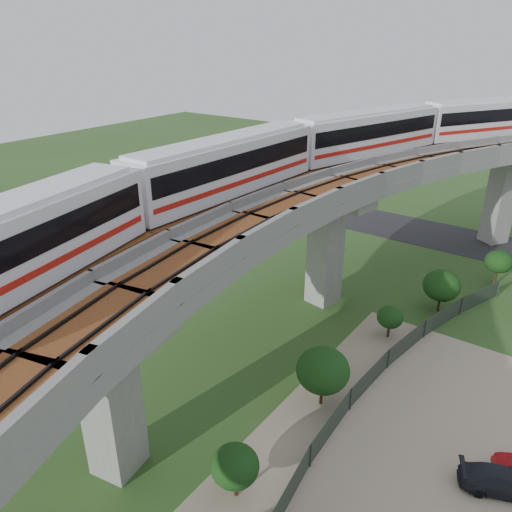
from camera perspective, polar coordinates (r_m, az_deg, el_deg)
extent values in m
plane|color=#345221|center=(34.03, -2.50, -11.58)|extent=(160.00, 160.00, 0.00)
cube|color=gray|center=(28.04, 19.68, -22.80)|extent=(18.00, 26.00, 0.04)
cube|color=#232326|center=(57.83, 16.24, 3.16)|extent=(60.00, 8.00, 0.03)
cube|color=#99968E|center=(56.12, 26.11, 5.52)|extent=(2.86, 2.93, 8.40)
cube|color=#99968E|center=(54.97, 27.03, 10.24)|extent=(7.21, 5.74, 1.20)
cube|color=#99968E|center=(39.15, 7.92, 0.36)|extent=(2.35, 2.51, 8.40)
cube|color=#99968E|center=(37.48, 8.34, 7.09)|extent=(7.31, 3.58, 1.20)
cube|color=#99968E|center=(25.28, -16.28, -15.37)|extent=(2.35, 2.51, 8.40)
cube|color=#99968E|center=(22.61, -17.69, -5.91)|extent=(7.31, 3.58, 1.20)
cube|color=gray|center=(50.25, 22.82, 11.05)|extent=(16.42, 20.91, 0.80)
cube|color=gray|center=(52.87, 19.42, 13.14)|extent=(8.66, 17.08, 1.00)
cube|color=gray|center=(47.52, 26.92, 10.78)|extent=(8.66, 17.08, 1.00)
cube|color=brown|center=(51.56, 21.05, 12.15)|extent=(10.68, 18.08, 0.12)
cube|color=black|center=(51.54, 21.07, 12.28)|extent=(9.69, 17.59, 0.12)
cube|color=brown|center=(48.82, 24.86, 10.92)|extent=(10.68, 18.08, 0.12)
cube|color=black|center=(48.80, 24.89, 11.06)|extent=(9.69, 17.59, 0.12)
cube|color=gray|center=(36.20, 7.16, 8.19)|extent=(11.77, 20.03, 0.80)
cube|color=gray|center=(38.64, 2.13, 10.77)|extent=(3.22, 18.71, 1.00)
cube|color=gray|center=(33.62, 13.06, 8.09)|extent=(3.22, 18.71, 1.00)
cube|color=brown|center=(37.40, 4.51, 9.56)|extent=(5.44, 19.05, 0.12)
cube|color=black|center=(37.37, 4.52, 9.74)|extent=(4.35, 18.88, 0.12)
cube|color=brown|center=(34.83, 10.07, 8.15)|extent=(5.44, 19.05, 0.12)
cube|color=black|center=(34.80, 10.09, 8.34)|extent=(4.35, 18.88, 0.12)
cube|color=gray|center=(22.97, -15.80, -2.33)|extent=(11.77, 20.03, 0.80)
cube|color=gray|center=(25.58, -23.20, 1.56)|extent=(3.22, 18.71, 1.00)
cube|color=gray|center=(20.09, -6.93, -2.64)|extent=(3.22, 18.71, 1.00)
cube|color=brown|center=(24.24, -19.79, -0.24)|extent=(5.44, 19.05, 0.12)
cube|color=black|center=(24.19, -19.83, 0.02)|extent=(4.35, 18.88, 0.12)
cube|color=brown|center=(21.43, -11.56, -2.49)|extent=(5.44, 19.05, 0.12)
cube|color=black|center=(21.38, -11.59, -2.20)|extent=(4.35, 18.88, 0.12)
cube|color=red|center=(21.60, -27.15, -1.57)|extent=(5.76, 14.66, 0.30)
cube|color=black|center=(21.89, -26.80, -3.25)|extent=(4.57, 12.86, 0.28)
cube|color=white|center=(31.64, -3.46, 10.19)|extent=(3.24, 15.09, 3.20)
cube|color=white|center=(31.27, -3.54, 13.21)|extent=(2.68, 14.32, 0.22)
cube|color=black|center=(31.53, -3.48, 10.98)|extent=(3.28, 14.49, 1.15)
cube|color=red|center=(31.83, -3.43, 8.88)|extent=(3.28, 14.49, 0.30)
cube|color=black|center=(32.02, -3.40, 7.65)|extent=(2.36, 12.81, 0.28)
cube|color=white|center=(43.28, 12.57, 13.51)|extent=(6.84, 15.15, 3.20)
cube|color=white|center=(43.01, 12.78, 15.73)|extent=(6.11, 14.28, 0.22)
cube|color=black|center=(43.20, 12.63, 14.10)|extent=(6.72, 14.59, 1.15)
cube|color=red|center=(43.42, 12.48, 12.54)|extent=(6.72, 14.59, 0.30)
cube|color=black|center=(43.56, 12.39, 11.63)|extent=(5.43, 12.77, 0.28)
cube|color=white|center=(54.92, 25.07, 14.08)|extent=(10.00, 14.27, 3.20)
cube|color=white|center=(54.71, 25.39, 15.81)|extent=(9.16, 13.34, 0.22)
cube|color=black|center=(54.86, 25.16, 14.53)|extent=(9.75, 13.78, 1.15)
cube|color=red|center=(55.03, 24.93, 13.32)|extent=(9.75, 13.78, 0.30)
cube|color=black|center=(55.15, 24.80, 12.60)|extent=(8.16, 11.92, 0.28)
cylinder|color=#2D382D|center=(45.31, 25.94, -3.39)|extent=(0.08, 0.08, 1.50)
cube|color=#2D382D|center=(43.36, 24.20, -4.28)|extent=(1.69, 4.77, 1.40)
cylinder|color=#2D382D|center=(41.41, 22.43, -5.32)|extent=(0.08, 0.08, 1.50)
cube|color=#2D382D|center=(39.46, 20.62, -6.52)|extent=(1.23, 4.91, 1.40)
cylinder|color=#2D382D|center=(37.53, 18.77, -7.90)|extent=(0.08, 0.08, 1.50)
cube|color=#2D382D|center=(35.62, 16.87, -9.48)|extent=(0.75, 4.99, 1.40)
cylinder|color=#2D382D|center=(33.74, 14.91, -11.31)|extent=(0.08, 0.08, 1.50)
cube|color=#2D382D|center=(31.89, 12.90, -13.41)|extent=(0.27, 5.04, 1.40)
cylinder|color=#2D382D|center=(30.10, 10.80, -15.82)|extent=(0.08, 0.08, 1.50)
cube|color=#2D382D|center=(28.38, 8.60, -18.58)|extent=(0.27, 5.04, 1.40)
cylinder|color=#2D382D|center=(26.74, 6.29, -21.75)|extent=(0.08, 0.08, 1.50)
cube|color=#2D382D|center=(25.20, 3.83, -25.38)|extent=(0.75, 4.99, 1.40)
cylinder|color=#382314|center=(47.31, 25.69, -2.17)|extent=(0.18, 0.18, 1.53)
ellipsoid|color=#173611|center=(46.74, 26.01, -0.58)|extent=(2.28, 2.28, 1.94)
cylinder|color=#382314|center=(41.36, 20.15, -5.06)|extent=(0.18, 0.18, 1.38)
ellipsoid|color=#173611|center=(40.67, 20.46, -3.18)|extent=(2.81, 2.81, 2.39)
cylinder|color=#382314|center=(37.00, 14.89, -8.22)|extent=(0.18, 0.18, 1.09)
ellipsoid|color=#173611|center=(36.44, 15.07, -6.77)|extent=(1.83, 1.83, 1.55)
cylinder|color=#382314|center=(30.23, 7.47, -15.34)|extent=(0.18, 0.18, 1.50)
ellipsoid|color=#173611|center=(29.20, 7.65, -12.81)|extent=(3.07, 3.07, 2.61)
cylinder|color=#382314|center=(25.59, -2.37, -24.80)|extent=(0.18, 0.18, 1.20)
ellipsoid|color=#173611|center=(24.64, -2.42, -22.85)|extent=(2.26, 2.26, 1.92)
imported|color=black|center=(28.25, 26.42, -22.05)|extent=(4.32, 3.03, 1.16)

